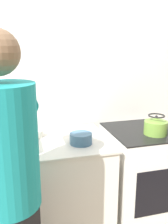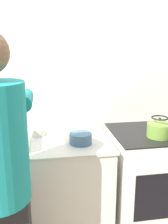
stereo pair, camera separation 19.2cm
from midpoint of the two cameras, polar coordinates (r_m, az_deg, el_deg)
wall_back at (r=2.35m, az=-12.09°, el=5.98°), size 8.00×0.05×2.60m
counter at (r=2.27m, az=-19.08°, el=-17.89°), size 1.65×0.70×0.91m
oven at (r=2.43m, az=10.64°, el=-14.57°), size 0.61×0.63×0.93m
person at (r=1.49m, az=-20.73°, el=-14.51°), size 0.40×0.63×1.73m
cutting_board at (r=1.96m, az=-19.81°, el=-8.02°), size 0.33×0.25×0.02m
knife at (r=1.96m, az=-19.48°, el=-7.69°), size 0.25×0.06×0.01m
kettle at (r=2.14m, az=13.63°, el=-3.20°), size 0.19×0.19×0.17m
bowl_prep at (r=1.96m, az=-3.52°, el=-6.10°), size 0.18×0.18×0.09m
bowl_mixing at (r=2.16m, az=-13.57°, el=-4.85°), size 0.13×0.13×0.06m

